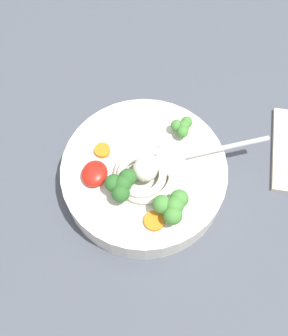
# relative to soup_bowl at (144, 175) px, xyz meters

# --- Properties ---
(table_slab) EXTENTS (1.24, 1.24, 0.04)m
(table_slab) POSITION_rel_soup_bowl_xyz_m (0.04, 0.04, -0.05)
(table_slab) COLOR #474C56
(table_slab) RESTS_ON ground
(soup_bowl) EXTENTS (0.25, 0.25, 0.05)m
(soup_bowl) POSITION_rel_soup_bowl_xyz_m (0.00, 0.00, 0.00)
(soup_bowl) COLOR silver
(soup_bowl) RESTS_ON table_slab
(noodle_pile) EXTENTS (0.10, 0.10, 0.04)m
(noodle_pile) POSITION_rel_soup_bowl_xyz_m (0.01, 0.00, 0.04)
(noodle_pile) COLOR silver
(noodle_pile) RESTS_ON soup_bowl
(soup_spoon) EXTENTS (0.10, 0.17, 0.02)m
(soup_spoon) POSITION_rel_soup_bowl_xyz_m (-0.02, 0.05, 0.03)
(soup_spoon) COLOR #B7B7BC
(soup_spoon) RESTS_ON soup_bowl
(chili_sauce_dollop) EXTENTS (0.04, 0.04, 0.02)m
(chili_sauce_dollop) POSITION_rel_soup_bowl_xyz_m (0.03, -0.07, 0.03)
(chili_sauce_dollop) COLOR red
(chili_sauce_dollop) RESTS_ON soup_bowl
(broccoli_floret_left) EXTENTS (0.05, 0.04, 0.04)m
(broccoli_floret_left) POSITION_rel_soup_bowl_xyz_m (0.04, -0.02, 0.05)
(broccoli_floret_left) COLOR #7A9E60
(broccoli_floret_left) RESTS_ON soup_bowl
(broccoli_floret_right) EXTENTS (0.03, 0.03, 0.03)m
(broccoli_floret_right) POSITION_rel_soup_bowl_xyz_m (-0.07, 0.05, 0.04)
(broccoli_floret_right) COLOR #7A9E60
(broccoli_floret_right) RESTS_ON soup_bowl
(broccoli_floret_rear) EXTENTS (0.05, 0.04, 0.04)m
(broccoli_floret_rear) POSITION_rel_soup_bowl_xyz_m (0.06, 0.05, 0.05)
(broccoli_floret_rear) COLOR #7A9E60
(broccoli_floret_rear) RESTS_ON soup_bowl
(carrot_slice_beside_noodles) EXTENTS (0.03, 0.03, 0.01)m
(carrot_slice_beside_noodles) POSITION_rel_soup_bowl_xyz_m (0.08, 0.03, 0.03)
(carrot_slice_beside_noodles) COLOR orange
(carrot_slice_beside_noodles) RESTS_ON soup_bowl
(carrot_slice_extra_a) EXTENTS (0.02, 0.02, 0.01)m
(carrot_slice_extra_a) POSITION_rel_soup_bowl_xyz_m (-0.02, -0.07, 0.03)
(carrot_slice_extra_a) COLOR orange
(carrot_slice_extra_a) RESTS_ON soup_bowl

